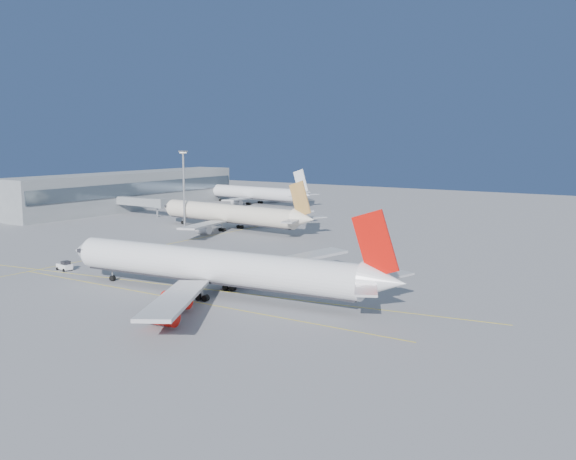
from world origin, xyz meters
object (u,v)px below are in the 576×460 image
Objects in this scene: pushback_tug at (65,266)px; light_mast at (184,182)px; airliner_virgin at (218,267)px; airliner_etihad at (232,214)px; airliner_third at (255,193)px.

light_mast is at bearing 118.27° from pushback_tug.
airliner_virgin is 1.12× the size of airliner_etihad.
airliner_third is 74.30m from light_mast.
airliner_third is at bearing 107.72° from light_mast.
airliner_etihad is at bearing 121.56° from airliner_virgin.
airliner_third is (-40.92, 68.34, -0.21)m from airliner_etihad.
light_mast reaches higher than airliner_virgin.
airliner_third is at bearing 118.90° from airliner_virgin.
airliner_virgin is 85.57m from airliner_etihad.
airliner_etihad is at bearing 103.41° from pushback_tug.
airliner_third reaches higher than pushback_tug.
airliner_virgin reaches higher than airliner_etihad.
airliner_etihad is 79.66m from airliner_third.
light_mast reaches higher than pushback_tug.
airliner_etihad is (-50.83, 68.84, -0.26)m from airliner_virgin.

